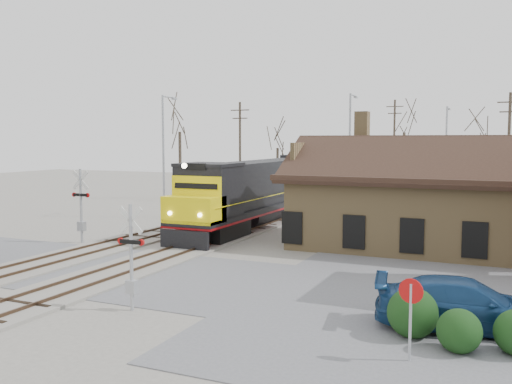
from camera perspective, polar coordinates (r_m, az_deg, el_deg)
ground at (r=27.71m, az=-13.21°, el=-7.76°), size 140.00×140.00×0.00m
road at (r=27.71m, az=-13.21°, el=-7.73°), size 60.00×9.00×0.03m
track_main at (r=40.43m, az=-0.20°, el=-3.43°), size 3.40×90.00×0.24m
track_siding at (r=42.46m, az=-5.75°, el=-3.04°), size 3.40×90.00×0.24m
depot at (r=33.93m, az=16.39°, el=-1.33°), size 15.20×9.31×7.90m
locomotive_lead at (r=40.83m, az=0.24°, el=0.16°), size 3.25×21.78×4.84m
locomotive_trailing at (r=61.60m, az=8.58°, el=1.83°), size 3.25×21.78×4.58m
crossbuck_near at (r=21.14m, az=-12.36°, el=-6.72°), size 1.11×0.29×3.89m
crossbuck_far at (r=35.63m, az=-17.09°, el=-1.61°), size 1.27×0.33×4.45m
do_not_enter_sign at (r=16.60m, az=15.21°, el=-10.81°), size 0.70×0.20×2.38m
parked_car at (r=20.02m, az=20.24°, el=-10.54°), size 6.10×3.31×1.68m
hedge_a at (r=18.82m, az=15.39°, el=-11.57°), size 1.58×1.58×1.58m
hedge_b at (r=17.99m, az=19.66°, el=-12.96°), size 1.30×1.30×1.30m
streetlight_a at (r=45.69m, az=-9.16°, el=4.18°), size 0.25×2.04×9.65m
streetlight_b at (r=46.39m, az=9.39°, el=4.31°), size 0.25×2.04×9.83m
streetlight_c at (r=56.65m, az=18.47°, el=3.98°), size 0.25×2.04×9.27m
utility_pole_a at (r=56.79m, az=-1.61°, el=4.24°), size 2.00×0.24×9.87m
utility_pole_b at (r=69.91m, az=13.64°, el=4.70°), size 2.00×0.24×10.86m
utility_pole_c at (r=52.08m, az=23.92°, el=3.81°), size 2.00×0.24×10.07m
tree_a at (r=60.22m, az=-7.65°, el=7.08°), size 4.66×4.66×11.41m
tree_b at (r=66.69m, az=2.17°, el=5.15°), size 3.47×3.47×8.50m
tree_c at (r=69.71m, az=14.63°, el=6.72°), size 4.67×4.67×11.44m
tree_d at (r=64.15m, az=21.15°, el=5.68°), size 4.04×4.04×9.89m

